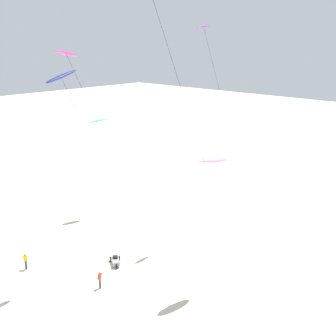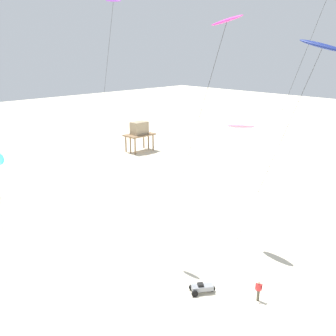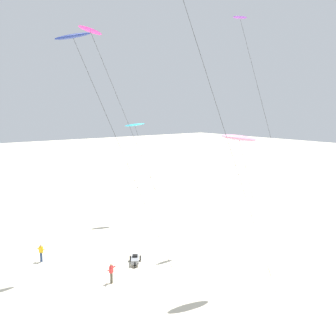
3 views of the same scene
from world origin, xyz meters
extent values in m
plane|color=beige|center=(0.00, 0.00, 0.00)|extent=(260.00, 260.00, 0.00)
ellipsoid|color=pink|center=(9.51, 7.88, 11.73)|extent=(1.40, 3.43, 0.97)
cylinder|color=#262626|center=(9.90, 9.60, 5.79)|extent=(0.80, 3.48, 11.58)
ellipsoid|color=#D8339E|center=(-1.32, 1.53, 20.19)|extent=(0.76, 2.25, 0.80)
cylinder|color=#262626|center=(-0.40, 5.63, 10.06)|extent=(1.86, 8.23, 20.12)
cylinder|color=#262626|center=(10.94, 4.97, 12.24)|extent=(2.13, 9.45, 24.49)
ellipsoid|color=purple|center=(1.67, 16.05, 22.51)|extent=(0.58, 2.04, 0.43)
cylinder|color=#262626|center=(2.55, 20.03, 11.22)|extent=(1.80, 7.98, 22.45)
ellipsoid|color=#33BFE0|center=(-11.15, 12.12, 11.81)|extent=(1.39, 2.62, 0.57)
cylinder|color=#262626|center=(-10.75, 13.92, 5.86)|extent=(0.83, 3.62, 11.72)
ellipsoid|color=navy|center=(3.27, -2.15, 18.78)|extent=(1.09, 2.98, 1.06)
cylinder|color=#262626|center=(4.13, 1.70, 9.34)|extent=(1.75, 7.72, 18.69)
cylinder|color=navy|center=(-5.04, -2.11, 0.44)|extent=(0.22, 0.22, 0.88)
cube|color=gold|center=(-5.04, -2.11, 1.17)|extent=(0.38, 0.38, 0.58)
sphere|color=tan|center=(-5.04, -2.11, 1.57)|extent=(0.20, 0.20, 0.20)
cylinder|color=gold|center=(-5.20, -2.27, 1.22)|extent=(0.42, 0.41, 0.39)
cylinder|color=gold|center=(-4.89, -1.95, 1.22)|extent=(0.42, 0.41, 0.39)
cylinder|color=#4C4738|center=(2.81, 0.68, 0.44)|extent=(0.22, 0.22, 0.88)
cube|color=red|center=(2.81, 0.68, 1.17)|extent=(0.33, 0.39, 0.58)
sphere|color=tan|center=(2.81, 0.68, 1.57)|extent=(0.20, 0.20, 0.20)
cylinder|color=red|center=(2.91, 0.48, 1.22)|extent=(0.49, 0.30, 0.39)
cylinder|color=red|center=(2.71, 0.88, 1.22)|extent=(0.49, 0.30, 0.39)
cube|color=gray|center=(0.57, 4.39, 0.44)|extent=(1.80, 1.54, 0.36)
cube|color=black|center=(0.45, 4.47, 0.72)|extent=(0.61, 0.61, 0.20)
cylinder|color=black|center=(1.24, 3.93, 0.26)|extent=(0.50, 0.39, 0.52)
cylinder|color=black|center=(0.23, 5.17, 0.26)|extent=(0.50, 0.39, 0.52)
cylinder|color=black|center=(-0.28, 4.42, 0.26)|extent=(0.50, 0.39, 0.52)
camera|label=1|loc=(30.58, -20.06, 21.47)|focal=46.55mm
camera|label=2|loc=(-20.87, -13.62, 18.74)|focal=43.15mm
camera|label=3|loc=(30.36, -14.76, 14.11)|focal=44.10mm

